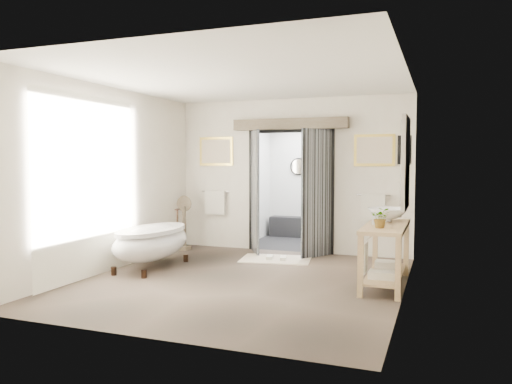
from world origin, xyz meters
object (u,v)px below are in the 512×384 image
(rug, at_px, (276,259))
(basin, at_px, (387,215))
(clawfoot_tub, at_px, (152,241))
(vanity, at_px, (384,249))

(rug, distance_m, basin, 2.33)
(clawfoot_tub, xyz_separation_m, rug, (1.66, 1.36, -0.43))
(clawfoot_tub, xyz_separation_m, vanity, (3.63, 0.15, 0.07))
(clawfoot_tub, bearing_deg, vanity, 2.37)
(clawfoot_tub, distance_m, vanity, 3.63)
(clawfoot_tub, relative_size, rug, 1.51)
(clawfoot_tub, relative_size, vanity, 1.13)
(vanity, relative_size, basin, 2.83)
(clawfoot_tub, height_order, rug, clawfoot_tub)
(vanity, xyz_separation_m, rug, (-1.97, 1.21, -0.50))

